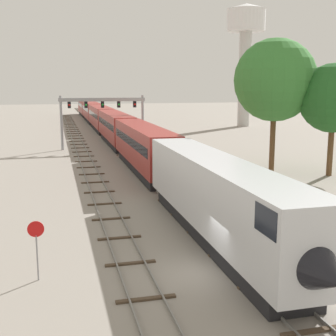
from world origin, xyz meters
TOP-DOWN VIEW (x-y plane):
  - ground_plane at (0.00, 0.00)m, footprint 400.00×400.00m
  - track_main at (2.00, 60.00)m, footprint 2.60×200.00m
  - track_near at (-3.50, 40.00)m, footprint 2.60×160.00m
  - passenger_train at (2.00, 60.38)m, footprint 3.04×133.16m
  - signal_gantry at (-0.25, 44.80)m, footprint 12.10×0.49m
  - water_tower at (33.52, 72.91)m, footprint 8.26×8.26m
  - stop_sign at (-8.00, 1.18)m, footprint 0.76×0.08m
  - trackside_tree_left at (15.07, 23.12)m, footprint 8.43×8.43m
  - trackside_tree_mid at (19.70, 19.70)m, footprint 6.80×6.80m

SIDE VIEW (x-z plane):
  - ground_plane at x=0.00m, z-range 0.00..0.00m
  - track_main at x=2.00m, z-range -0.01..0.15m
  - track_near at x=-3.50m, z-range -0.01..0.15m
  - stop_sign at x=-8.00m, z-range 0.43..3.31m
  - passenger_train at x=2.00m, z-range 0.21..5.01m
  - signal_gantry at x=-0.25m, z-range 1.80..9.36m
  - trackside_tree_mid at x=19.70m, z-range 2.14..13.28m
  - trackside_tree_left at x=15.07m, z-range 2.61..16.32m
  - water_tower at x=33.52m, z-range 6.67..32.59m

